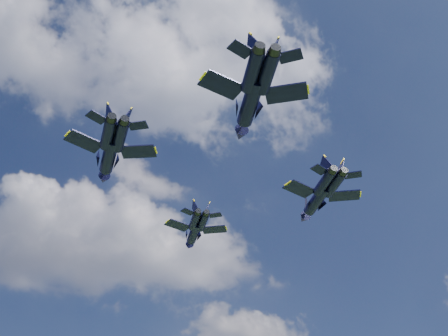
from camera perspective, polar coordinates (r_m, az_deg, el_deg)
jet_lead at (r=101.83m, az=-3.10°, el=-6.66°), size 11.27×14.61×3.47m
jet_left at (r=88.40m, az=-11.63°, el=1.07°), size 13.86×18.33×4.32m
jet_right at (r=91.79m, az=9.30°, el=-3.32°), size 12.95×16.88×4.00m
jet_slot at (r=72.33m, az=2.59°, el=6.46°), size 14.18×18.12×4.35m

